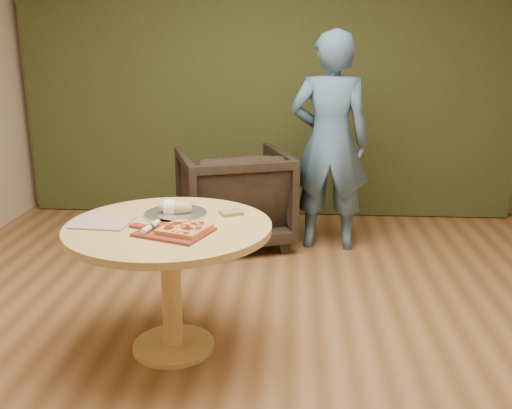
{
  "coord_description": "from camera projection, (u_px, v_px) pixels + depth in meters",
  "views": [
    {
      "loc": [
        0.27,
        -2.75,
        1.7
      ],
      "look_at": [
        0.06,
        0.25,
        0.84
      ],
      "focal_mm": 40.0,
      "sensor_mm": 36.0,
      "label": 1
    }
  ],
  "objects": [
    {
      "name": "flatbread_pizza",
      "position": [
        185.0,
        229.0,
        2.92
      ],
      "size": [
        0.28,
        0.28,
        0.04
      ],
      "rotation": [
        0.0,
        0.0,
        -0.37
      ],
      "color": "tan",
      "rests_on": "pizza_paddle"
    },
    {
      "name": "newspaper",
      "position": [
        103.0,
        222.0,
        3.1
      ],
      "size": [
        0.32,
        0.27,
        0.01
      ],
      "primitive_type": "cube",
      "rotation": [
        0.0,
        0.0,
        -0.08
      ],
      "color": "beige",
      "rests_on": "pedestal_table"
    },
    {
      "name": "curtain",
      "position": [
        268.0,
        74.0,
        5.52
      ],
      "size": [
        4.8,
        0.14,
        2.78
      ],
      "primitive_type": "cube",
      "color": "#2A3216",
      "rests_on": "ground"
    },
    {
      "name": "serving_tray",
      "position": [
        176.0,
        214.0,
        3.24
      ],
      "size": [
        0.36,
        0.36,
        0.02
      ],
      "color": "silver",
      "rests_on": "pedestal_table"
    },
    {
      "name": "room_shell",
      "position": [
        239.0,
        107.0,
        2.74
      ],
      "size": [
        5.04,
        6.04,
        2.84
      ],
      "color": "olive",
      "rests_on": "ground"
    },
    {
      "name": "green_packet",
      "position": [
        231.0,
        213.0,
        3.26
      ],
      "size": [
        0.15,
        0.14,
        0.02
      ],
      "primitive_type": "cube",
      "rotation": [
        0.0,
        0.0,
        0.45
      ],
      "color": "#5E682E",
      "rests_on": "pedestal_table"
    },
    {
      "name": "pedestal_table",
      "position": [
        170.0,
        249.0,
        3.12
      ],
      "size": [
        1.12,
        1.12,
        0.75
      ],
      "rotation": [
        0.0,
        0.0,
        -0.06
      ],
      "color": "#D6B66E",
      "rests_on": "ground"
    },
    {
      "name": "pizza_paddle",
      "position": [
        173.0,
        232.0,
        2.94
      ],
      "size": [
        0.47,
        0.39,
        0.01
      ],
      "rotation": [
        0.0,
        0.0,
        -0.37
      ],
      "color": "maroon",
      "rests_on": "pedestal_table"
    },
    {
      "name": "bread_roll",
      "position": [
        174.0,
        208.0,
        3.23
      ],
      "size": [
        0.19,
        0.09,
        0.09
      ],
      "color": "tan",
      "rests_on": "serving_tray"
    },
    {
      "name": "armchair",
      "position": [
        234.0,
        192.0,
        4.88
      ],
      "size": [
        1.11,
        1.07,
        0.91
      ],
      "primitive_type": "imported",
      "rotation": [
        0.0,
        0.0,
        3.47
      ],
      "color": "black",
      "rests_on": "ground"
    },
    {
      "name": "person_standing",
      "position": [
        330.0,
        143.0,
        4.68
      ],
      "size": [
        0.68,
        0.46,
        1.8
      ],
      "primitive_type": "imported",
      "rotation": [
        0.0,
        0.0,
        3.09
      ],
      "color": "#426489",
      "rests_on": "ground"
    },
    {
      "name": "cutlery_roll",
      "position": [
        151.0,
        227.0,
        2.94
      ],
      "size": [
        0.07,
        0.2,
        0.03
      ],
      "rotation": [
        0.0,
        0.0,
        -0.22
      ],
      "color": "white",
      "rests_on": "pizza_paddle"
    }
  ]
}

